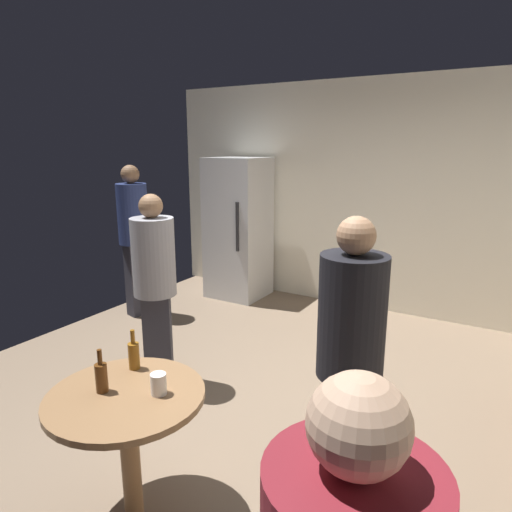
# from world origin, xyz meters

# --- Properties ---
(ground_plane) EXTENTS (5.20, 5.20, 0.10)m
(ground_plane) POSITION_xyz_m (0.00, 0.00, -0.05)
(ground_plane) COLOR #7A6651
(wall_back) EXTENTS (5.32, 0.06, 2.70)m
(wall_back) POSITION_xyz_m (0.00, 2.63, 1.35)
(wall_back) COLOR silver
(wall_back) RESTS_ON ground_plane
(refrigerator) EXTENTS (0.70, 0.68, 1.80)m
(refrigerator) POSITION_xyz_m (-1.55, 2.20, 0.90)
(refrigerator) COLOR silver
(refrigerator) RESTS_ON ground_plane
(foreground_table) EXTENTS (0.80, 0.80, 0.73)m
(foreground_table) POSITION_xyz_m (0.00, -1.23, 0.63)
(foreground_table) COLOR olive
(foreground_table) RESTS_ON ground_plane
(beer_bottle_amber) EXTENTS (0.06, 0.06, 0.23)m
(beer_bottle_amber) POSITION_xyz_m (-0.15, -1.02, 0.82)
(beer_bottle_amber) COLOR #8C5919
(beer_bottle_amber) RESTS_ON foreground_table
(beer_bottle_brown) EXTENTS (0.06, 0.06, 0.23)m
(beer_bottle_brown) POSITION_xyz_m (-0.11, -1.28, 0.82)
(beer_bottle_brown) COLOR #593314
(beer_bottle_brown) RESTS_ON foreground_table
(plastic_cup_white) EXTENTS (0.08, 0.08, 0.11)m
(plastic_cup_white) POSITION_xyz_m (0.15, -1.15, 0.79)
(plastic_cup_white) COLOR white
(plastic_cup_white) RESTS_ON foreground_table
(person_in_navy_shirt) EXTENTS (0.42, 0.42, 1.74)m
(person_in_navy_shirt) POSITION_xyz_m (-2.17, 0.98, 1.02)
(person_in_navy_shirt) COLOR #2D2D38
(person_in_navy_shirt) RESTS_ON ground_plane
(person_in_black_shirt) EXTENTS (0.44, 0.44, 1.63)m
(person_in_black_shirt) POSITION_xyz_m (0.94, -0.59, 0.95)
(person_in_black_shirt) COLOR #2D2D38
(person_in_black_shirt) RESTS_ON ground_plane
(person_in_gray_shirt) EXTENTS (0.48, 0.48, 1.59)m
(person_in_gray_shirt) POSITION_xyz_m (-0.86, -0.09, 0.93)
(person_in_gray_shirt) COLOR #2D2D38
(person_in_gray_shirt) RESTS_ON ground_plane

